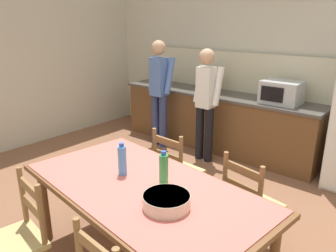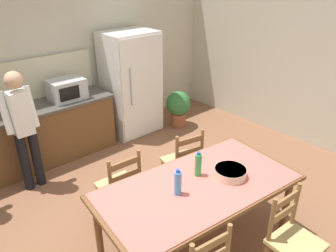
{
  "view_description": "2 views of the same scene",
  "coord_description": "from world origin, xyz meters",
  "px_view_note": "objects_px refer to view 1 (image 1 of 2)",
  "views": [
    {
      "loc": [
        1.78,
        -2.03,
        1.96
      ],
      "look_at": [
        -0.06,
        0.15,
        1.02
      ],
      "focal_mm": 35.0,
      "sensor_mm": 36.0,
      "label": 1
    },
    {
      "loc": [
        -1.74,
        -2.21,
        2.66
      ],
      "look_at": [
        0.18,
        -0.04,
        1.25
      ],
      "focal_mm": 35.0,
      "sensor_mm": 36.0,
      "label": 2
    }
  ],
  "objects_px": {
    "paper_bag": "(210,80)",
    "dining_table": "(143,193)",
    "serving_bowl": "(166,200)",
    "microwave": "(281,92)",
    "chair_side_near_left": "(17,240)",
    "chair_side_far_right": "(250,205)",
    "bottle_off_centre": "(164,169)",
    "person_at_counter": "(206,100)",
    "chair_side_far_left": "(176,172)",
    "person_at_sink": "(159,88)",
    "bottle_near_centre": "(122,160)"
  },
  "relations": [
    {
      "from": "serving_bowl",
      "to": "person_at_counter",
      "type": "height_order",
      "value": "person_at_counter"
    },
    {
      "from": "bottle_off_centre",
      "to": "person_at_sink",
      "type": "height_order",
      "value": "person_at_sink"
    },
    {
      "from": "chair_side_far_right",
      "to": "person_at_sink",
      "type": "xyz_separation_m",
      "value": [
        -2.29,
        1.42,
        0.49
      ]
    },
    {
      "from": "paper_bag",
      "to": "dining_table",
      "type": "relative_size",
      "value": 0.17
    },
    {
      "from": "paper_bag",
      "to": "serving_bowl",
      "type": "bearing_deg",
      "value": -61.74
    },
    {
      "from": "microwave",
      "to": "chair_side_near_left",
      "type": "distance_m",
      "value": 3.51
    },
    {
      "from": "dining_table",
      "to": "bottle_off_centre",
      "type": "distance_m",
      "value": 0.26
    },
    {
      "from": "chair_side_far_left",
      "to": "person_at_sink",
      "type": "distance_m",
      "value": 1.99
    },
    {
      "from": "microwave",
      "to": "chair_side_far_left",
      "type": "xyz_separation_m",
      "value": [
        -0.33,
        -1.82,
        -0.59
      ]
    },
    {
      "from": "dining_table",
      "to": "chair_side_near_left",
      "type": "relative_size",
      "value": 2.31
    },
    {
      "from": "bottle_near_centre",
      "to": "person_at_sink",
      "type": "xyz_separation_m",
      "value": [
        -1.51,
        2.14,
        0.05
      ]
    },
    {
      "from": "paper_bag",
      "to": "chair_side_far_right",
      "type": "relative_size",
      "value": 0.4
    },
    {
      "from": "microwave",
      "to": "bottle_off_centre",
      "type": "bearing_deg",
      "value": -86.9
    },
    {
      "from": "microwave",
      "to": "person_at_counter",
      "type": "height_order",
      "value": "person_at_counter"
    },
    {
      "from": "bottle_near_centre",
      "to": "bottle_off_centre",
      "type": "xyz_separation_m",
      "value": [
        0.36,
        0.09,
        0.0
      ]
    },
    {
      "from": "bottle_off_centre",
      "to": "chair_side_near_left",
      "type": "relative_size",
      "value": 0.3
    },
    {
      "from": "serving_bowl",
      "to": "microwave",
      "type": "bearing_deg",
      "value": 97.44
    },
    {
      "from": "chair_side_far_left",
      "to": "microwave",
      "type": "bearing_deg",
      "value": -96.9
    },
    {
      "from": "paper_bag",
      "to": "bottle_off_centre",
      "type": "relative_size",
      "value": 1.33
    },
    {
      "from": "bottle_near_centre",
      "to": "chair_side_far_right",
      "type": "relative_size",
      "value": 0.3
    },
    {
      "from": "microwave",
      "to": "chair_side_far_right",
      "type": "bearing_deg",
      "value": -73.77
    },
    {
      "from": "dining_table",
      "to": "person_at_sink",
      "type": "xyz_separation_m",
      "value": [
        -1.76,
        2.17,
        0.25
      ]
    },
    {
      "from": "microwave",
      "to": "chair_side_far_right",
      "type": "height_order",
      "value": "microwave"
    },
    {
      "from": "microwave",
      "to": "bottle_near_centre",
      "type": "bearing_deg",
      "value": -94.85
    },
    {
      "from": "paper_bag",
      "to": "serving_bowl",
      "type": "distance_m",
      "value": 3.16
    },
    {
      "from": "chair_side_far_right",
      "to": "chair_side_far_left",
      "type": "xyz_separation_m",
      "value": [
        -0.89,
        0.1,
        0.0
      ]
    },
    {
      "from": "serving_bowl",
      "to": "paper_bag",
      "type": "bearing_deg",
      "value": 118.26
    },
    {
      "from": "dining_table",
      "to": "person_at_counter",
      "type": "height_order",
      "value": "person_at_counter"
    },
    {
      "from": "paper_bag",
      "to": "chair_side_far_right",
      "type": "height_order",
      "value": "paper_bag"
    },
    {
      "from": "dining_table",
      "to": "chair_side_near_left",
      "type": "distance_m",
      "value": 0.96
    },
    {
      "from": "chair_side_far_left",
      "to": "person_at_counter",
      "type": "bearing_deg",
      "value": -64.72
    },
    {
      "from": "bottle_off_centre",
      "to": "person_at_counter",
      "type": "xyz_separation_m",
      "value": [
        -0.99,
        2.03,
        0.01
      ]
    },
    {
      "from": "bottle_off_centre",
      "to": "person_at_counter",
      "type": "bearing_deg",
      "value": 115.96
    },
    {
      "from": "chair_side_far_right",
      "to": "paper_bag",
      "type": "bearing_deg",
      "value": -37.42
    },
    {
      "from": "dining_table",
      "to": "person_at_sink",
      "type": "relative_size",
      "value": 1.26
    },
    {
      "from": "bottle_near_centre",
      "to": "chair_side_far_left",
      "type": "height_order",
      "value": "bottle_near_centre"
    },
    {
      "from": "chair_side_far_left",
      "to": "person_at_sink",
      "type": "relative_size",
      "value": 0.55
    },
    {
      "from": "bottle_off_centre",
      "to": "person_at_sink",
      "type": "xyz_separation_m",
      "value": [
        -1.87,
        2.05,
        0.05
      ]
    },
    {
      "from": "paper_bag",
      "to": "chair_side_near_left",
      "type": "relative_size",
      "value": 0.4
    },
    {
      "from": "serving_bowl",
      "to": "person_at_counter",
      "type": "relative_size",
      "value": 0.2
    },
    {
      "from": "serving_bowl",
      "to": "dining_table",
      "type": "bearing_deg",
      "value": 161.18
    },
    {
      "from": "person_at_sink",
      "to": "person_at_counter",
      "type": "bearing_deg",
      "value": -91.32
    },
    {
      "from": "bottle_off_centre",
      "to": "paper_bag",
      "type": "bearing_deg",
      "value": 116.47
    },
    {
      "from": "person_at_sink",
      "to": "bottle_off_centre",
      "type": "bearing_deg",
      "value": -137.65
    },
    {
      "from": "microwave",
      "to": "bottle_off_centre",
      "type": "distance_m",
      "value": 2.56
    },
    {
      "from": "dining_table",
      "to": "chair_side_near_left",
      "type": "xyz_separation_m",
      "value": [
        -0.54,
        -0.75,
        -0.25
      ]
    },
    {
      "from": "bottle_near_centre",
      "to": "chair_side_far_left",
      "type": "bearing_deg",
      "value": 97.41
    },
    {
      "from": "chair_side_near_left",
      "to": "bottle_off_centre",
      "type": "bearing_deg",
      "value": 61.35
    },
    {
      "from": "person_at_sink",
      "to": "bottle_near_centre",
      "type": "bearing_deg",
      "value": -144.82
    },
    {
      "from": "chair_side_near_left",
      "to": "microwave",
      "type": "bearing_deg",
      "value": 89.62
    }
  ]
}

